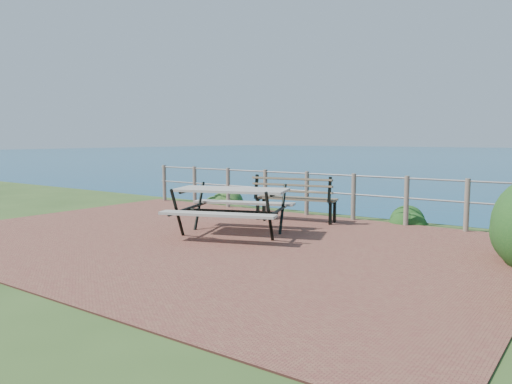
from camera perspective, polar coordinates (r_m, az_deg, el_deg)
ground at (r=8.78m, az=-5.21°, el=-5.48°), size 10.00×7.00×0.12m
safety_railing at (r=11.41m, az=5.83°, el=0.12°), size 9.40×0.10×1.00m
picnic_table at (r=9.03m, az=-2.81°, el=-1.67°), size 2.16×1.65×0.84m
park_bench at (r=10.57m, az=4.56°, el=0.05°), size 1.79×0.77×0.98m
shrub_lip_west at (r=13.68m, az=-3.65°, el=-1.27°), size 0.78×0.78×0.52m
shrub_lip_east at (r=10.98m, az=16.83°, el=-3.37°), size 0.78×0.78×0.53m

